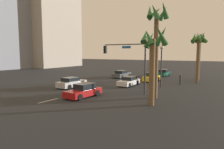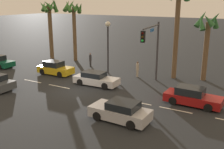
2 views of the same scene
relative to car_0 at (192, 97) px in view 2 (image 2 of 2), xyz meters
name	(u,v)px [view 2 (image 2 of 2)]	position (x,y,z in m)	size (l,w,h in m)	color
ground_plane	(78,90)	(-9.83, -1.71, -0.65)	(220.00, 220.00, 0.00)	#232628
lane_stripe_2	(33,81)	(-15.55, -1.71, -0.64)	(2.33, 0.14, 0.01)	silver
lane_stripe_3	(59,86)	(-12.09, -1.71, -0.64)	(2.53, 0.14, 0.01)	silver
lane_stripe_4	(139,103)	(-3.78, -1.71, -0.64)	(2.15, 0.14, 0.01)	silver
lane_stripe_5	(175,110)	(-0.79, -1.71, -0.64)	(2.52, 0.14, 0.01)	silver
car_0	(192,97)	(0.00, 0.00, 0.00)	(4.41, 1.92, 1.42)	maroon
car_1	(55,68)	(-15.34, 1.51, 0.02)	(4.00, 1.90, 1.47)	gold
car_3	(96,79)	(-9.30, 0.45, -0.04)	(4.45, 1.92, 1.30)	silver
car_5	(121,111)	(-3.53, -5.30, 0.00)	(4.17, 1.98, 1.39)	#B7B7BC
traffic_signal	(153,44)	(-4.62, 3.03, 3.41)	(0.85, 5.43, 5.91)	#38383D
streetlamp	(108,37)	(-10.50, 4.80, 3.41)	(0.56, 0.56, 5.74)	#2D2D33
pedestrian_0	(137,69)	(-7.01, 5.05, 0.24)	(0.39, 0.39, 1.67)	#B2A58C
pedestrian_1	(90,59)	(-14.06, 6.52, 0.22)	(0.32, 0.32, 1.64)	#333338
palm_tree_0	(178,13)	(-3.53, 6.65, 6.04)	(2.48, 2.51, 9.61)	brown
palm_tree_1	(74,16)	(-17.74, 8.24, 5.30)	(2.78, 2.66, 8.09)	brown
palm_tree_2	(207,33)	(-0.69, 7.43, 4.21)	(2.61, 2.47, 7.06)	brown
palm_tree_3	(50,16)	(-21.37, 7.67, 5.17)	(2.53, 2.56, 8.26)	brown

